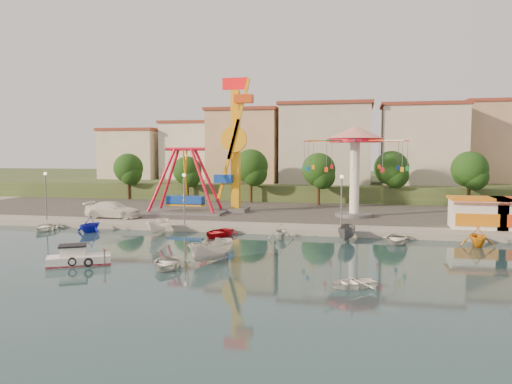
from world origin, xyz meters
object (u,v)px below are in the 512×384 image
(pirate_ship_ride, at_px, (185,182))
(wave_swinger, at_px, (355,151))
(kamikaze_tower, at_px, (236,148))
(skiff, at_px, (211,251))
(rowboat_a, at_px, (167,262))
(cabin_motorboat, at_px, (78,259))
(van, at_px, (113,210))

(pirate_ship_ride, bearing_deg, wave_swinger, 2.52)
(kamikaze_tower, distance_m, skiff, 26.58)
(rowboat_a, bearing_deg, pirate_ship_ride, 100.49)
(kamikaze_tower, distance_m, rowboat_a, 28.81)
(wave_swinger, height_order, skiff, wave_swinger)
(kamikaze_tower, xyz_separation_m, skiff, (4.40, -25.04, -7.75))
(wave_swinger, bearing_deg, cabin_motorboat, -126.00)
(pirate_ship_ride, distance_m, cabin_motorboat, 25.84)
(skiff, bearing_deg, rowboat_a, -106.27)
(pirate_ship_ride, relative_size, skiff, 2.30)
(cabin_motorboat, xyz_separation_m, rowboat_a, (6.76, 0.30, -0.02))
(rowboat_a, bearing_deg, cabin_motorboat, 175.82)
(cabin_motorboat, relative_size, van, 0.73)
(pirate_ship_ride, relative_size, cabin_motorboat, 2.16)
(pirate_ship_ride, relative_size, wave_swinger, 0.86)
(wave_swinger, relative_size, rowboat_a, 3.04)
(pirate_ship_ride, bearing_deg, van, -137.73)
(wave_swinger, distance_m, rowboat_a, 29.94)
(kamikaze_tower, xyz_separation_m, rowboat_a, (1.98, -27.55, -8.20))
(kamikaze_tower, xyz_separation_m, wave_swinger, (14.40, -1.45, -0.40))
(rowboat_a, xyz_separation_m, skiff, (2.42, 2.51, 0.45))
(pirate_ship_ride, xyz_separation_m, wave_swinger, (20.21, 0.89, 3.80))
(kamikaze_tower, bearing_deg, skiff, -80.03)
(cabin_motorboat, height_order, van, van)
(skiff, bearing_deg, cabin_motorboat, -135.29)
(rowboat_a, distance_m, van, 24.05)
(pirate_ship_ride, distance_m, skiff, 25.14)
(cabin_motorboat, bearing_deg, kamikaze_tower, 51.20)
(cabin_motorboat, xyz_separation_m, skiff, (9.18, 2.81, 0.43))
(rowboat_a, bearing_deg, skiff, 39.35)
(skiff, bearing_deg, wave_swinger, 94.72)
(pirate_ship_ride, bearing_deg, rowboat_a, -72.82)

